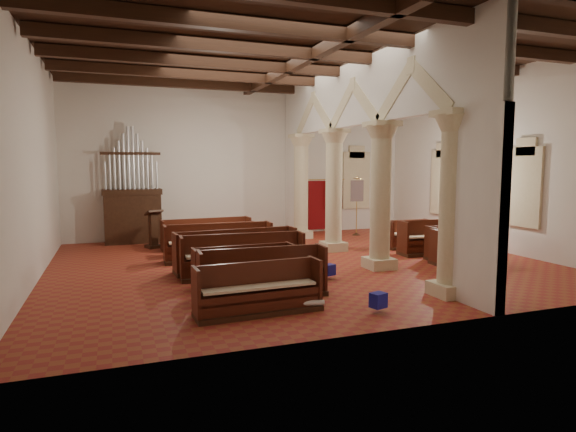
# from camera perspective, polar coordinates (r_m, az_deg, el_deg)

# --- Properties ---
(floor) EXTENTS (14.00, 14.00, 0.00)m
(floor) POSITION_cam_1_polar(r_m,az_deg,el_deg) (14.36, 1.44, -5.54)
(floor) COLOR brown
(floor) RESTS_ON ground
(ceiling) EXTENTS (14.00, 14.00, 0.00)m
(ceiling) POSITION_cam_1_polar(r_m,az_deg,el_deg) (14.40, 1.50, 18.54)
(ceiling) COLOR #311D10
(ceiling) RESTS_ON wall_back
(wall_back) EXTENTS (14.00, 0.02, 6.00)m
(wall_back) POSITION_cam_1_polar(r_m,az_deg,el_deg) (19.77, -4.94, 6.39)
(wall_back) COLOR silver
(wall_back) RESTS_ON floor
(wall_front) EXTENTS (14.00, 0.02, 6.00)m
(wall_front) POSITION_cam_1_polar(r_m,az_deg,el_deg) (8.76, 16.07, 6.48)
(wall_front) COLOR silver
(wall_front) RESTS_ON floor
(wall_left) EXTENTS (0.02, 12.00, 6.00)m
(wall_left) POSITION_cam_1_polar(r_m,az_deg,el_deg) (13.22, -28.23, 5.81)
(wall_left) COLOR silver
(wall_left) RESTS_ON floor
(wall_right) EXTENTS (0.02, 12.00, 6.00)m
(wall_right) POSITION_cam_1_polar(r_m,az_deg,el_deg) (17.85, 23.00, 5.95)
(wall_right) COLOR silver
(wall_right) RESTS_ON floor
(ceiling_beams) EXTENTS (13.80, 11.80, 0.30)m
(ceiling_beams) POSITION_cam_1_polar(r_m,az_deg,el_deg) (14.36, 1.50, 17.84)
(ceiling_beams) COLOR #351E10
(ceiling_beams) RESTS_ON wall_back
(arcade) EXTENTS (0.90, 11.90, 6.00)m
(arcade) POSITION_cam_1_polar(r_m,az_deg,el_deg) (14.83, 8.04, 8.61)
(arcade) COLOR beige
(arcade) RESTS_ON floor
(window_right_a) EXTENTS (0.03, 1.00, 2.20)m
(window_right_a) POSITION_cam_1_polar(r_m,az_deg,el_deg) (16.78, 26.32, 3.09)
(window_right_a) COLOR #34755B
(window_right_a) RESTS_ON wall_right
(window_right_b) EXTENTS (0.03, 1.00, 2.20)m
(window_right_b) POSITION_cam_1_polar(r_m,az_deg,el_deg) (19.76, 17.91, 3.80)
(window_right_b) COLOR #34755B
(window_right_b) RESTS_ON wall_right
(window_back) EXTENTS (1.00, 0.03, 2.20)m
(window_back) POSITION_cam_1_polar(r_m,az_deg,el_deg) (21.61, 8.04, 4.21)
(window_back) COLOR #34755B
(window_back) RESTS_ON wall_back
(pipe_organ) EXTENTS (2.10, 0.85, 4.40)m
(pipe_organ) POSITION_cam_1_polar(r_m,az_deg,el_deg) (18.66, -17.95, 1.12)
(pipe_organ) COLOR #351E10
(pipe_organ) RESTS_ON floor
(lectern) EXTENTS (0.66, 0.69, 1.35)m
(lectern) POSITION_cam_1_polar(r_m,az_deg,el_deg) (17.41, -15.67, -1.84)
(lectern) COLOR #372411
(lectern) RESTS_ON floor
(dossal_curtain) EXTENTS (1.80, 0.07, 2.17)m
(dossal_curtain) POSITION_cam_1_polar(r_m,az_deg,el_deg) (20.95, 4.45, 1.36)
(dossal_curtain) COLOR maroon
(dossal_curtain) RESTS_ON floor
(processional_banner) EXTENTS (0.56, 0.71, 2.44)m
(processional_banner) POSITION_cam_1_polar(r_m,az_deg,el_deg) (19.92, 8.13, 0.03)
(processional_banner) COLOR #351E10
(processional_banner) RESTS_ON floor
(hymnal_box_a) EXTENTS (0.35, 0.31, 0.29)m
(hymnal_box_a) POSITION_cam_1_polar(r_m,az_deg,el_deg) (9.78, 10.65, -9.77)
(hymnal_box_a) COLOR navy
(hymnal_box_a) RESTS_ON floor
(hymnal_box_b) EXTENTS (0.34, 0.31, 0.28)m
(hymnal_box_b) POSITION_cam_1_polar(r_m,az_deg,el_deg) (12.36, 4.89, -6.36)
(hymnal_box_b) COLOR navy
(hymnal_box_b) RESTS_ON floor
(hymnal_box_c) EXTENTS (0.37, 0.34, 0.30)m
(hymnal_box_c) POSITION_cam_1_polar(r_m,az_deg,el_deg) (12.82, -4.30, -5.85)
(hymnal_box_c) COLOR navy
(hymnal_box_c) RESTS_ON floor
(tube_heater_a) EXTENTS (1.07, 0.36, 0.11)m
(tube_heater_a) POSITION_cam_1_polar(r_m,az_deg,el_deg) (9.72, 1.15, -10.31)
(tube_heater_a) COLOR silver
(tube_heater_a) RESTS_ON floor
(tube_heater_b) EXTENTS (0.86, 0.31, 0.09)m
(tube_heater_b) POSITION_cam_1_polar(r_m,az_deg,el_deg) (9.90, -5.21, -10.02)
(tube_heater_b) COLOR white
(tube_heater_b) RESTS_ON floor
(nave_pew_0) EXTENTS (2.55, 0.78, 1.01)m
(nave_pew_0) POSITION_cam_1_polar(r_m,az_deg,el_deg) (9.55, -3.50, -9.53)
(nave_pew_0) COLOR #351E10
(nave_pew_0) RESTS_ON floor
(nave_pew_1) EXTENTS (2.84, 0.85, 1.09)m
(nave_pew_1) POSITION_cam_1_polar(r_m,az_deg,el_deg) (10.67, -2.98, -7.70)
(nave_pew_1) COLOR #351E10
(nave_pew_1) RESTS_ON floor
(nave_pew_2) EXTENTS (2.47, 0.71, 0.96)m
(nave_pew_2) POSITION_cam_1_polar(r_m,az_deg,el_deg) (11.69, -5.21, -6.69)
(nave_pew_2) COLOR #351E10
(nave_pew_2) RESTS_ON floor
(nave_pew_3) EXTENTS (3.24, 0.94, 1.12)m
(nave_pew_3) POSITION_cam_1_polar(r_m,az_deg,el_deg) (12.59, -5.33, -5.53)
(nave_pew_3) COLOR #351E10
(nave_pew_3) RESTS_ON floor
(nave_pew_4) EXTENTS (3.46, 0.98, 1.11)m
(nave_pew_4) POSITION_cam_1_polar(r_m,az_deg,el_deg) (13.42, -6.10, -4.81)
(nave_pew_4) COLOR #351E10
(nave_pew_4) RESTS_ON floor
(nave_pew_5) EXTENTS (3.27, 0.81, 1.12)m
(nave_pew_5) POSITION_cam_1_polar(r_m,az_deg,el_deg) (14.81, -8.19, -3.79)
(nave_pew_5) COLOR #351E10
(nave_pew_5) RESTS_ON floor
(nave_pew_6) EXTENTS (2.85, 0.80, 1.00)m
(nave_pew_6) POSITION_cam_1_polar(r_m,az_deg,el_deg) (15.85, -8.68, -3.29)
(nave_pew_6) COLOR #351E10
(nave_pew_6) RESTS_ON floor
(nave_pew_7) EXTENTS (3.11, 0.90, 1.04)m
(nave_pew_7) POSITION_cam_1_polar(r_m,az_deg,el_deg) (16.91, -9.58, -2.66)
(nave_pew_7) COLOR #351E10
(nave_pew_7) RESTS_ON floor
(aisle_pew_0) EXTENTS (2.14, 0.80, 1.04)m
(aisle_pew_0) POSITION_cam_1_polar(r_m,az_deg,el_deg) (15.12, 20.31, -4.00)
(aisle_pew_0) COLOR #351E10
(aisle_pew_0) RESTS_ON floor
(aisle_pew_1) EXTENTS (1.90, 0.73, 1.04)m
(aisle_pew_1) POSITION_cam_1_polar(r_m,az_deg,el_deg) (15.68, 19.30, -3.59)
(aisle_pew_1) COLOR #351E10
(aisle_pew_1) RESTS_ON floor
(aisle_pew_2) EXTENTS (2.15, 0.85, 1.11)m
(aisle_pew_2) POSITION_cam_1_polar(r_m,az_deg,el_deg) (16.30, 16.57, -3.06)
(aisle_pew_2) COLOR #351E10
(aisle_pew_2) RESTS_ON floor
(aisle_pew_3) EXTENTS (1.66, 0.67, 0.98)m
(aisle_pew_3) POSITION_cam_1_polar(r_m,az_deg,el_deg) (17.29, 14.14, -2.61)
(aisle_pew_3) COLOR #351E10
(aisle_pew_3) RESTS_ON floor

